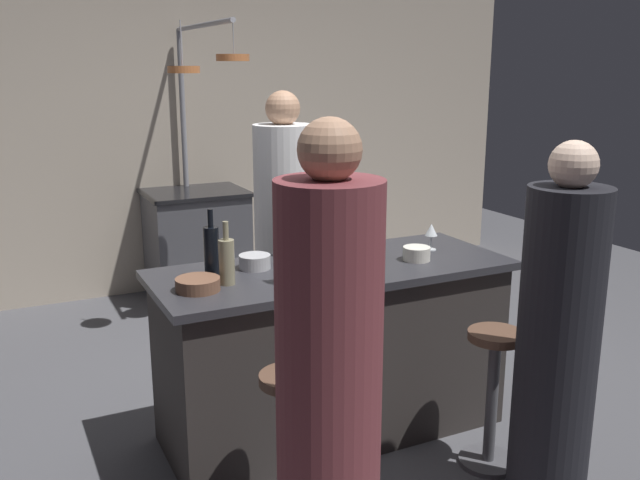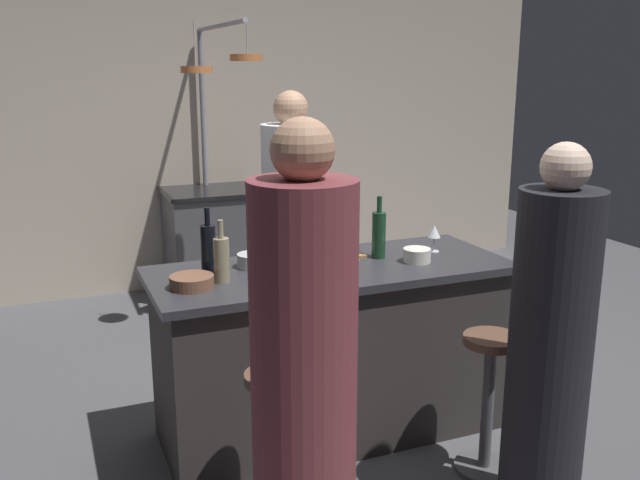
{
  "view_description": "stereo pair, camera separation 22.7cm",
  "coord_description": "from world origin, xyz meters",
  "px_view_note": "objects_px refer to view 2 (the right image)",
  "views": [
    {
      "loc": [
        -1.52,
        -2.95,
        1.87
      ],
      "look_at": [
        0.0,
        0.15,
        1.0
      ],
      "focal_mm": 38.93,
      "sensor_mm": 36.0,
      "label": 1
    },
    {
      "loc": [
        -1.31,
        -3.04,
        1.87
      ],
      "look_at": [
        0.0,
        0.15,
        1.0
      ],
      "focal_mm": 38.93,
      "sensor_mm": 36.0,
      "label": 2
    }
  ],
  "objects_px": {
    "wine_glass_near_left_guest": "(434,233)",
    "mixing_bowl_wooden": "(192,282)",
    "guest_right": "(550,352)",
    "wine_bottle_green": "(379,234)",
    "wine_glass_by_chef": "(294,246)",
    "wine_bottle_amber": "(288,258)",
    "wine_bottle_white": "(222,259)",
    "bar_stool_left": "(278,442)",
    "bar_stool_right": "(488,397)",
    "mixing_bowl_steel": "(253,261)",
    "wine_bottle_dark": "(208,249)",
    "wine_bottle_red": "(312,249)",
    "stove_range": "(215,242)",
    "guest_left": "(304,390)",
    "pepper_mill": "(285,236)",
    "wine_glass_near_right_guest": "(353,255)",
    "chef": "(292,243)",
    "mixing_bowl_ceramic": "(417,255)",
    "cutting_board": "(330,255)"
  },
  "relations": [
    {
      "from": "wine_bottle_amber",
      "to": "wine_bottle_white",
      "type": "bearing_deg",
      "value": 152.2
    },
    {
      "from": "wine_bottle_white",
      "to": "mixing_bowl_wooden",
      "type": "distance_m",
      "value": 0.17
    },
    {
      "from": "guest_right",
      "to": "wine_bottle_green",
      "type": "xyz_separation_m",
      "value": [
        -0.26,
        1.03,
        0.29
      ]
    },
    {
      "from": "wine_bottle_dark",
      "to": "wine_glass_near_right_guest",
      "type": "relative_size",
      "value": 2.25
    },
    {
      "from": "wine_bottle_red",
      "to": "wine_glass_near_right_guest",
      "type": "xyz_separation_m",
      "value": [
        0.16,
        -0.11,
        -0.02
      ]
    },
    {
      "from": "wine_glass_near_left_guest",
      "to": "mixing_bowl_wooden",
      "type": "bearing_deg",
      "value": -174.7
    },
    {
      "from": "bar_stool_left",
      "to": "mixing_bowl_steel",
      "type": "height_order",
      "value": "mixing_bowl_steel"
    },
    {
      "from": "wine_bottle_green",
      "to": "wine_glass_by_chef",
      "type": "xyz_separation_m",
      "value": [
        -0.46,
        0.01,
        -0.02
      ]
    },
    {
      "from": "guest_right",
      "to": "pepper_mill",
      "type": "bearing_deg",
      "value": 119.13
    },
    {
      "from": "guest_left",
      "to": "cutting_board",
      "type": "xyz_separation_m",
      "value": [
        0.6,
        1.19,
        0.11
      ]
    },
    {
      "from": "wine_bottle_white",
      "to": "wine_glass_near_left_guest",
      "type": "distance_m",
      "value": 1.19
    },
    {
      "from": "guest_right",
      "to": "wine_glass_by_chef",
      "type": "distance_m",
      "value": 1.29
    },
    {
      "from": "cutting_board",
      "to": "mixing_bowl_ceramic",
      "type": "height_order",
      "value": "mixing_bowl_ceramic"
    },
    {
      "from": "chef",
      "to": "bar_stool_left",
      "type": "bearing_deg",
      "value": -112.32
    },
    {
      "from": "guest_left",
      "to": "pepper_mill",
      "type": "distance_m",
      "value": 1.37
    },
    {
      "from": "wine_bottle_green",
      "to": "guest_right",
      "type": "bearing_deg",
      "value": -75.91
    },
    {
      "from": "wine_bottle_dark",
      "to": "wine_bottle_amber",
      "type": "bearing_deg",
      "value": -41.81
    },
    {
      "from": "guest_right",
      "to": "mixing_bowl_ceramic",
      "type": "xyz_separation_m",
      "value": [
        -0.12,
        0.88,
        0.2
      ]
    },
    {
      "from": "wine_glass_near_right_guest",
      "to": "guest_right",
      "type": "bearing_deg",
      "value": -56.2
    },
    {
      "from": "stove_range",
      "to": "wine_bottle_white",
      "type": "relative_size",
      "value": 3.03
    },
    {
      "from": "bar_stool_left",
      "to": "wine_bottle_white",
      "type": "xyz_separation_m",
      "value": [
        -0.06,
        0.57,
        0.64
      ]
    },
    {
      "from": "guest_left",
      "to": "bar_stool_right",
      "type": "height_order",
      "value": "guest_left"
    },
    {
      "from": "guest_right",
      "to": "cutting_board",
      "type": "bearing_deg",
      "value": 112.88
    },
    {
      "from": "wine_bottle_white",
      "to": "wine_glass_near_right_guest",
      "type": "xyz_separation_m",
      "value": [
        0.59,
        -0.14,
        -0.01
      ]
    },
    {
      "from": "stove_range",
      "to": "wine_bottle_red",
      "type": "distance_m",
      "value": 2.6
    },
    {
      "from": "guest_right",
      "to": "mixing_bowl_wooden",
      "type": "distance_m",
      "value": 1.56
    },
    {
      "from": "pepper_mill",
      "to": "wine_bottle_amber",
      "type": "distance_m",
      "value": 0.49
    },
    {
      "from": "stove_range",
      "to": "mixing_bowl_steel",
      "type": "xyz_separation_m",
      "value": [
        -0.37,
        -2.32,
        0.49
      ]
    },
    {
      "from": "bar_stool_right",
      "to": "cutting_board",
      "type": "xyz_separation_m",
      "value": [
        -0.46,
        0.79,
        0.53
      ]
    },
    {
      "from": "wine_bottle_green",
      "to": "mixing_bowl_steel",
      "type": "xyz_separation_m",
      "value": [
        -0.65,
        0.08,
        -0.09
      ]
    },
    {
      "from": "stove_range",
      "to": "bar_stool_left",
      "type": "xyz_separation_m",
      "value": [
        -0.5,
        -3.07,
        -0.07
      ]
    },
    {
      "from": "wine_glass_by_chef",
      "to": "wine_glass_near_left_guest",
      "type": "bearing_deg",
      "value": -1.48
    },
    {
      "from": "stove_range",
      "to": "bar_stool_left",
      "type": "height_order",
      "value": "stove_range"
    },
    {
      "from": "chef",
      "to": "guest_right",
      "type": "bearing_deg",
      "value": -76.75
    },
    {
      "from": "wine_glass_near_right_guest",
      "to": "cutting_board",
      "type": "bearing_deg",
      "value": 83.57
    },
    {
      "from": "guest_left",
      "to": "wine_glass_near_right_guest",
      "type": "distance_m",
      "value": 1.02
    },
    {
      "from": "wine_bottle_green",
      "to": "wine_bottle_red",
      "type": "height_order",
      "value": "wine_bottle_green"
    },
    {
      "from": "wine_glass_by_chef",
      "to": "guest_left",
      "type": "bearing_deg",
      "value": -108.69
    },
    {
      "from": "wine_bottle_dark",
      "to": "wine_bottle_amber",
      "type": "relative_size",
      "value": 1.03
    },
    {
      "from": "mixing_bowl_steel",
      "to": "mixing_bowl_ceramic",
      "type": "bearing_deg",
      "value": -15.71
    },
    {
      "from": "guest_left",
      "to": "cutting_board",
      "type": "distance_m",
      "value": 1.34
    },
    {
      "from": "wine_bottle_red",
      "to": "chef",
      "type": "bearing_deg",
      "value": 75.51
    },
    {
      "from": "wine_bottle_white",
      "to": "wine_bottle_amber",
      "type": "height_order",
      "value": "wine_bottle_amber"
    },
    {
      "from": "guest_left",
      "to": "wine_glass_near_left_guest",
      "type": "height_order",
      "value": "guest_left"
    },
    {
      "from": "bar_stool_right",
      "to": "wine_bottle_red",
      "type": "bearing_deg",
      "value": 140.95
    },
    {
      "from": "bar_stool_left",
      "to": "bar_stool_right",
      "type": "relative_size",
      "value": 1.0
    },
    {
      "from": "bar_stool_left",
      "to": "mixing_bowl_wooden",
      "type": "xyz_separation_m",
      "value": [
        -0.21,
        0.54,
        0.55
      ]
    },
    {
      "from": "stove_range",
      "to": "wine_bottle_dark",
      "type": "distance_m",
      "value": 2.52
    },
    {
      "from": "wine_bottle_amber",
      "to": "wine_bottle_green",
      "type": "bearing_deg",
      "value": 23.0
    },
    {
      "from": "bar_stool_right",
      "to": "guest_right",
      "type": "relative_size",
      "value": 0.43
    }
  ]
}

